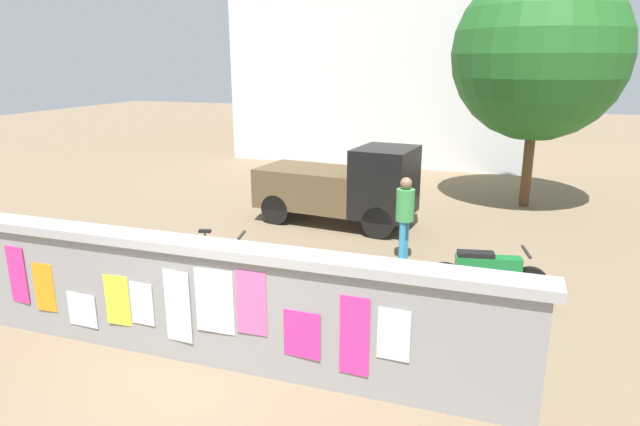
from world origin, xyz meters
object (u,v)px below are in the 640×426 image
at_px(auto_rickshaw_truck, 343,186).
at_px(person_walking, 405,211).
at_px(tree_roadside, 539,54).
at_px(bicycle_near, 216,263).
at_px(motorcycle, 485,273).

height_order(auto_rickshaw_truck, person_walking, auto_rickshaw_truck).
bearing_deg(tree_roadside, bicycle_near, -124.91).
height_order(auto_rickshaw_truck, motorcycle, auto_rickshaw_truck).
height_order(person_walking, tree_roadside, tree_roadside).
bearing_deg(motorcycle, auto_rickshaw_truck, 134.89).
xyz_separation_m(motorcycle, tree_roadside, (0.69, 6.46, 3.35)).
distance_m(bicycle_near, person_walking, 3.58).
height_order(motorcycle, person_walking, person_walking).
xyz_separation_m(bicycle_near, tree_roadside, (5.04, 7.22, 3.45)).
distance_m(auto_rickshaw_truck, bicycle_near, 4.24).
bearing_deg(bicycle_near, tree_roadside, 55.09).
relative_size(motorcycle, bicycle_near, 1.13).
xyz_separation_m(auto_rickshaw_truck, person_walking, (1.78, -1.97, 0.09)).
bearing_deg(tree_roadside, motorcycle, -96.07).
relative_size(motorcycle, tree_roadside, 0.32).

